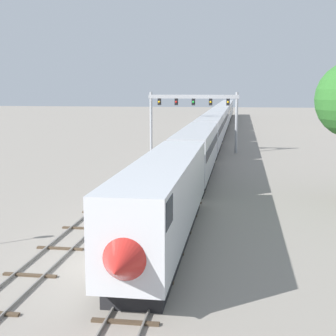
{
  "coord_description": "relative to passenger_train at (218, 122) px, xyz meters",
  "views": [
    {
      "loc": [
        6.13,
        -23.22,
        8.75
      ],
      "look_at": [
        1.0,
        12.0,
        3.0
      ],
      "focal_mm": 53.75,
      "sensor_mm": 36.0,
      "label": 1
    }
  ],
  "objects": [
    {
      "name": "ground_plane",
      "position": [
        -2.0,
        -66.0,
        -2.61
      ],
      "size": [
        400.0,
        400.0,
        0.0
      ],
      "primitive_type": "plane",
      "color": "gray"
    },
    {
      "name": "track_main",
      "position": [
        0.0,
        -6.0,
        -2.55
      ],
      "size": [
        2.6,
        200.0,
        0.16
      ],
      "color": "slate",
      "rests_on": "ground"
    },
    {
      "name": "track_near",
      "position": [
        -5.5,
        -26.0,
        -2.55
      ],
      "size": [
        2.6,
        160.0,
        0.16
      ],
      "color": "slate",
      "rests_on": "ground"
    },
    {
      "name": "passenger_train",
      "position": [
        0.0,
        0.0,
        0.0
      ],
      "size": [
        3.04,
        144.52,
        4.8
      ],
      "color": "silver",
      "rests_on": "ground"
    },
    {
      "name": "signal_gantry",
      "position": [
        -2.25,
        -21.92,
        3.33
      ],
      "size": [
        12.1,
        0.49,
        8.08
      ],
      "color": "#999BA0",
      "rests_on": "ground"
    }
  ]
}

